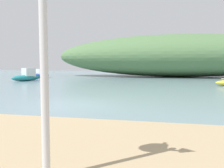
% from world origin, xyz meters
% --- Properties ---
extents(ground_plane, '(120.00, 120.00, 0.00)m').
position_xyz_m(ground_plane, '(0.00, 0.00, 0.00)').
color(ground_plane, gray).
extents(distant_hill, '(38.02, 11.68, 6.48)m').
position_xyz_m(distant_hill, '(5.57, 28.19, 3.24)').
color(distant_hill, '#517547').
rests_on(distant_hill, ground).
extents(motorboat_far_left, '(2.43, 3.90, 1.49)m').
position_xyz_m(motorboat_far_left, '(-11.57, 14.52, 0.53)').
color(motorboat_far_left, teal).
rests_on(motorboat_far_left, ground).
extents(motorboat_outer_mooring, '(2.32, 3.62, 1.27)m').
position_xyz_m(motorboat_outer_mooring, '(-13.41, 20.69, 0.46)').
color(motorboat_outer_mooring, '#2D4C9E').
rests_on(motorboat_outer_mooring, ground).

